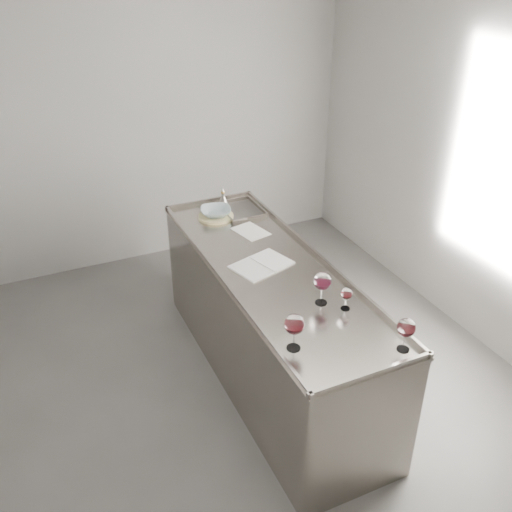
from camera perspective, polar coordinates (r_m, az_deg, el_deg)
name	(u,v)px	position (r m, az deg, el deg)	size (l,w,h in m)	color
room_shell	(216,242)	(3.23, -4.03, 1.43)	(4.54, 5.04, 2.84)	#494745
counter	(270,324)	(4.13, 1.43, -6.77)	(0.77, 2.42, 0.97)	gray
wine_glass_left	(294,325)	(3.07, 3.87, -6.91)	(0.11, 0.11, 0.22)	white
wine_glass_middle	(322,282)	(3.45, 6.66, -2.59)	(0.11, 0.11, 0.21)	white
wine_glass_right	(406,328)	(3.17, 14.79, -7.02)	(0.10, 0.10, 0.20)	white
wine_glass_small	(346,294)	(3.45, 9.04, -3.82)	(0.07, 0.07, 0.14)	white
notebook	(262,265)	(3.89, 0.55, -0.88)	(0.45, 0.37, 0.02)	white
loose_paper_top	(251,231)	(4.34, -0.53, 2.49)	(0.19, 0.28, 0.00)	silver
trivet	(216,216)	(4.56, -4.03, 3.98)	(0.28, 0.28, 0.02)	beige
ceramic_bowl	(216,212)	(4.54, -4.04, 4.43)	(0.24, 0.24, 0.06)	#94A8AC
wine_funnel	(223,202)	(4.69, -3.29, 5.39)	(0.13, 0.13, 0.19)	gray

